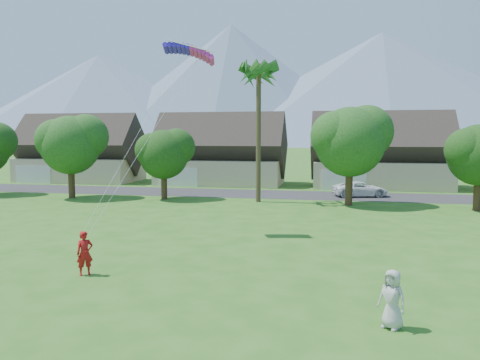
% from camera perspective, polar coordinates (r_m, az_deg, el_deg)
% --- Properties ---
extents(ground, '(500.00, 500.00, 0.00)m').
position_cam_1_polar(ground, '(15.19, -7.79, -18.18)').
color(ground, '#2D6019').
rests_on(ground, ground).
extents(street, '(90.00, 7.00, 0.01)m').
position_cam_1_polar(street, '(47.73, 5.64, -1.78)').
color(street, '#2D2D30').
rests_on(street, ground).
extents(kite_flyer, '(0.84, 0.81, 1.93)m').
position_cam_1_polar(kite_flyer, '(21.61, -18.40, -8.47)').
color(kite_flyer, '#AF1414').
rests_on(kite_flyer, ground).
extents(watcher, '(1.10, 1.03, 1.89)m').
position_cam_1_polar(watcher, '(15.90, 18.06, -13.64)').
color(watcher, '#B6B6B1').
rests_on(watcher, ground).
extents(parked_car, '(5.78, 3.79, 1.48)m').
position_cam_1_polar(parked_car, '(47.50, 14.45, -1.08)').
color(parked_car, white).
rests_on(parked_car, ground).
extents(mountain_ridge, '(540.00, 240.00, 70.00)m').
position_cam_1_polar(mountain_ridge, '(274.14, 12.65, 10.26)').
color(mountain_ridge, slate).
rests_on(mountain_ridge, ground).
extents(houses_row, '(72.75, 8.19, 8.86)m').
position_cam_1_polar(houses_row, '(56.32, 7.08, 2.84)').
color(houses_row, beige).
rests_on(houses_row, ground).
extents(tree_row, '(62.27, 6.67, 8.45)m').
position_cam_1_polar(tree_row, '(41.45, 3.30, 3.90)').
color(tree_row, '#47301C').
rests_on(tree_row, ground).
extents(fan_palm, '(3.00, 3.00, 13.80)m').
position_cam_1_polar(fan_palm, '(42.52, 2.29, 13.28)').
color(fan_palm, '#4C3D26').
rests_on(fan_palm, ground).
extents(parafoil_kite, '(3.22, 1.21, 0.50)m').
position_cam_1_polar(parafoil_kite, '(29.46, -6.12, 15.45)').
color(parafoil_kite, '#371BCE').
rests_on(parafoil_kite, ground).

